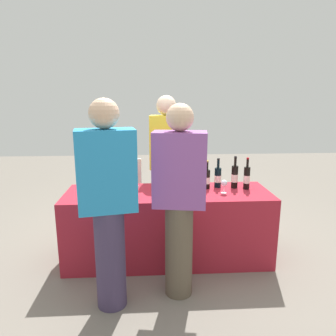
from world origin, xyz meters
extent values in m
plane|color=slate|center=(0.00, 0.00, 0.00)|extent=(12.00, 12.00, 0.00)
cube|color=maroon|center=(0.00, 0.00, 0.37)|extent=(2.08, 0.67, 0.73)
cylinder|color=black|center=(-0.46, 0.07, 0.85)|extent=(0.08, 0.08, 0.24)
cylinder|color=black|center=(-0.46, 0.07, 1.01)|extent=(0.03, 0.03, 0.09)
cylinder|color=black|center=(-0.46, 0.07, 1.06)|extent=(0.03, 0.03, 0.02)
cylinder|color=silver|center=(-0.46, 0.07, 0.84)|extent=(0.08, 0.08, 0.08)
cylinder|color=black|center=(-0.08, 0.09, 0.84)|extent=(0.07, 0.07, 0.21)
cylinder|color=black|center=(-0.08, 0.09, 0.98)|extent=(0.03, 0.03, 0.07)
cylinder|color=black|center=(-0.08, 0.09, 1.03)|extent=(0.03, 0.03, 0.02)
cylinder|color=silver|center=(-0.08, 0.09, 0.83)|extent=(0.07, 0.07, 0.07)
cylinder|color=black|center=(0.17, 0.08, 0.85)|extent=(0.07, 0.07, 0.22)
cylinder|color=black|center=(0.17, 0.08, 0.99)|extent=(0.03, 0.03, 0.07)
cylinder|color=maroon|center=(0.17, 0.08, 1.04)|extent=(0.03, 0.03, 0.02)
cylinder|color=silver|center=(0.17, 0.08, 0.83)|extent=(0.07, 0.07, 0.08)
cylinder|color=black|center=(0.29, 0.11, 0.85)|extent=(0.07, 0.07, 0.22)
cylinder|color=black|center=(0.29, 0.11, 1.00)|extent=(0.03, 0.03, 0.08)
cylinder|color=maroon|center=(0.29, 0.11, 1.05)|extent=(0.03, 0.03, 0.02)
cylinder|color=silver|center=(0.29, 0.11, 0.83)|extent=(0.07, 0.07, 0.08)
cylinder|color=black|center=(0.41, 0.10, 0.83)|extent=(0.07, 0.07, 0.20)
cylinder|color=black|center=(0.41, 0.10, 0.98)|extent=(0.03, 0.03, 0.09)
cylinder|color=gold|center=(0.41, 0.10, 1.03)|extent=(0.03, 0.03, 0.02)
cylinder|color=silver|center=(0.41, 0.10, 0.82)|extent=(0.07, 0.07, 0.07)
cylinder|color=black|center=(0.54, 0.14, 0.84)|extent=(0.07, 0.07, 0.21)
cylinder|color=black|center=(0.54, 0.14, 0.99)|extent=(0.03, 0.03, 0.09)
cylinder|color=black|center=(0.54, 0.14, 1.04)|extent=(0.03, 0.03, 0.02)
cylinder|color=silver|center=(0.54, 0.14, 0.83)|extent=(0.07, 0.07, 0.07)
cylinder|color=black|center=(0.71, 0.11, 0.85)|extent=(0.07, 0.07, 0.24)
cylinder|color=black|center=(0.71, 0.11, 1.01)|extent=(0.03, 0.03, 0.09)
cylinder|color=black|center=(0.71, 0.11, 1.07)|extent=(0.03, 0.03, 0.02)
cylinder|color=silver|center=(0.71, 0.11, 0.84)|extent=(0.07, 0.07, 0.08)
cylinder|color=black|center=(0.83, 0.06, 0.85)|extent=(0.06, 0.06, 0.23)
cylinder|color=black|center=(0.83, 0.06, 1.01)|extent=(0.02, 0.02, 0.09)
cylinder|color=maroon|center=(0.83, 0.06, 1.06)|extent=(0.03, 0.03, 0.02)
cylinder|color=silver|center=(0.83, 0.06, 0.84)|extent=(0.07, 0.07, 0.08)
cylinder|color=silver|center=(-0.32, -0.14, 0.74)|extent=(0.06, 0.06, 0.00)
cylinder|color=silver|center=(-0.32, -0.14, 0.77)|extent=(0.01, 0.01, 0.07)
sphere|color=silver|center=(-0.32, -0.14, 0.84)|extent=(0.07, 0.07, 0.07)
cylinder|color=silver|center=(-0.04, -0.10, 0.74)|extent=(0.07, 0.07, 0.00)
cylinder|color=silver|center=(-0.04, -0.10, 0.77)|extent=(0.01, 0.01, 0.07)
sphere|color=silver|center=(-0.04, -0.10, 0.83)|extent=(0.07, 0.07, 0.07)
cylinder|color=silver|center=(0.10, -0.16, 0.74)|extent=(0.07, 0.07, 0.00)
cylinder|color=silver|center=(0.10, -0.16, 0.78)|extent=(0.01, 0.01, 0.08)
sphere|color=silver|center=(0.10, -0.16, 0.84)|extent=(0.07, 0.07, 0.07)
cylinder|color=silver|center=(0.56, -0.07, 0.74)|extent=(0.06, 0.06, 0.00)
cylinder|color=silver|center=(0.56, -0.07, 0.77)|extent=(0.01, 0.01, 0.07)
sphere|color=silver|center=(0.56, -0.07, 0.84)|extent=(0.06, 0.06, 0.06)
sphere|color=#590C19|center=(0.56, -0.07, 0.83)|extent=(0.04, 0.04, 0.04)
cylinder|color=#3F3351|center=(0.02, 0.60, 0.42)|extent=(0.21, 0.21, 0.84)
cube|color=yellow|center=(0.02, 0.60, 1.15)|extent=(0.40, 0.25, 0.63)
sphere|color=beige|center=(0.02, 0.60, 1.58)|extent=(0.23, 0.23, 0.23)
cylinder|color=#3F3351|center=(-0.51, -0.73, 0.41)|extent=(0.24, 0.24, 0.83)
cube|color=#268CCC|center=(-0.51, -0.73, 1.14)|extent=(0.47, 0.32, 0.62)
sphere|color=#D8AD8C|center=(-0.51, -0.73, 1.56)|extent=(0.22, 0.22, 0.22)
cylinder|color=brown|center=(0.06, -0.61, 0.40)|extent=(0.23, 0.23, 0.81)
cube|color=#8C4C99|center=(0.06, -0.61, 1.11)|extent=(0.46, 0.29, 0.61)
sphere|color=#D8AD8C|center=(0.06, -0.61, 1.52)|extent=(0.22, 0.22, 0.22)
cube|color=white|center=(-0.57, 0.80, 0.46)|extent=(0.58, 0.10, 0.93)
camera|label=1|loc=(-0.18, -3.03, 1.68)|focal=33.38mm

